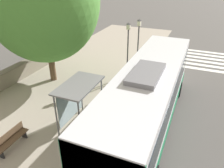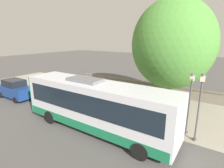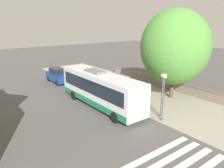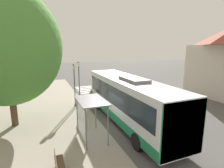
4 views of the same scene
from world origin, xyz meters
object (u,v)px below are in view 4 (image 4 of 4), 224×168
Objects in this scene: street_lamp_near at (74,81)px; street_lamp_far at (79,79)px; bus at (128,99)px; bus_shelter at (89,107)px; shade_tree at (6,47)px; bench at (59,166)px; pedestrian at (92,97)px.

street_lamp_far is at bearing 47.56° from street_lamp_near.
bus is 4.15× the size of bus_shelter.
shade_tree is at bearing -151.27° from street_lamp_near.
bench is 10.05m from street_lamp_near.
street_lamp_near reaches higher than bench.
pedestrian is (-1.59, 4.55, -0.84)m from bus.
shade_tree reaches higher than street_lamp_near.
pedestrian is 2.39m from street_lamp_far.
street_lamp_near is (2.51, 9.52, 2.03)m from bench.
bus is 4.89m from pedestrian.
pedestrian is at bearing 109.23° from bus.
bus_shelter is 6.83m from street_lamp_near.
bus reaches higher than bench.
bench is (-2.13, -2.71, -1.63)m from bus_shelter.
street_lamp_far reaches higher than street_lamp_near.
pedestrian is 2.25m from street_lamp_near.
street_lamp_near is 0.96× the size of street_lamp_far.
bus_shelter reaches higher than bench.
bus_shelter is at bearing 51.80° from bench.
street_lamp_far is at bearing 116.97° from pedestrian.
shade_tree is (-4.65, 4.05, 3.69)m from bus_shelter.
bus is 6.39× the size of pedestrian.
bus_shelter is 1.50× the size of bench.
shade_tree reaches higher than bench.
bench is 8.96m from shade_tree.
shade_tree is (-6.44, -1.79, 4.74)m from pedestrian.
bus_shelter is 1.54× the size of pedestrian.
bench is at bearing -104.78° from street_lamp_near.
bus_shelter is at bearing -97.43° from street_lamp_far.
street_lamp_near is (0.38, 6.81, 0.41)m from bus_shelter.
bus_shelter is (-3.38, -1.29, 0.21)m from bus.
bench is (-3.93, -8.55, -0.57)m from pedestrian.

